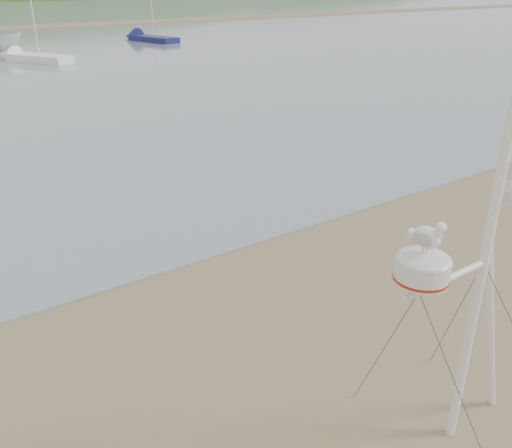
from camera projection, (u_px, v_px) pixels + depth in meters
ground at (158, 447)px, 6.89m from camera, size 560.00×560.00×0.00m
mast_rig at (466, 357)px, 6.49m from camera, size 2.38×2.54×5.36m
sailboat_white_near at (22, 57)px, 39.42m from camera, size 4.62×6.54×6.57m
sailboat_blue_far at (141, 38)px, 52.62m from camera, size 3.38×7.41×7.15m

